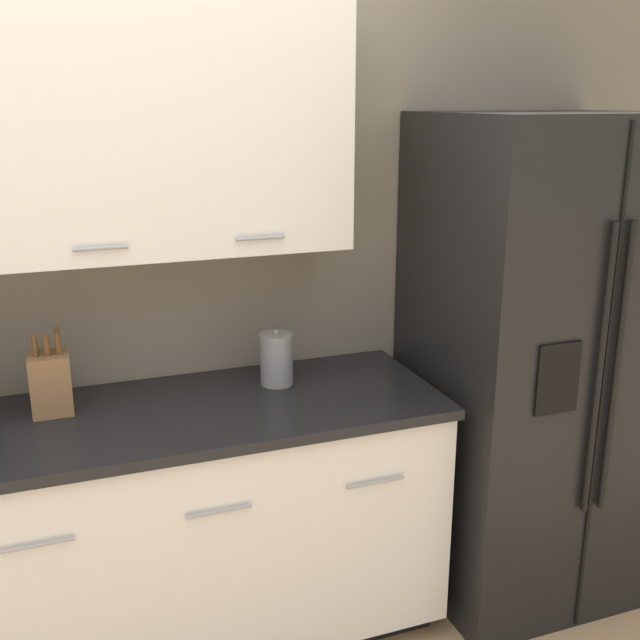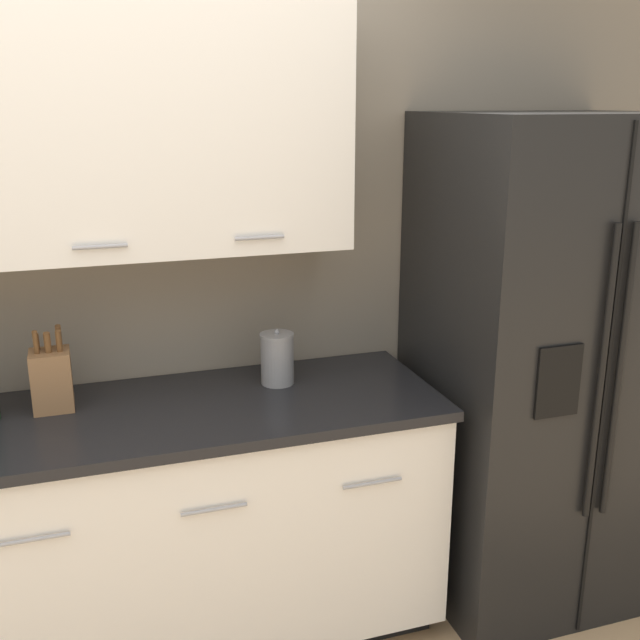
{
  "view_description": "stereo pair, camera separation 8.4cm",
  "coord_description": "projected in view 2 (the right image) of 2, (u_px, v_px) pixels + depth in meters",
  "views": [
    {
      "loc": [
        -0.04,
        -1.34,
        1.87
      ],
      "look_at": [
        0.8,
        0.94,
        1.15
      ],
      "focal_mm": 42.0,
      "sensor_mm": 36.0,
      "label": 1
    },
    {
      "loc": [
        0.04,
        -1.37,
        1.87
      ],
      "look_at": [
        0.8,
        0.94,
        1.15
      ],
      "focal_mm": 42.0,
      "sensor_mm": 36.0,
      "label": 2
    }
  ],
  "objects": [
    {
      "name": "knife_block",
      "position": [
        52.0,
        379.0,
        2.4
      ],
      "size": [
        0.12,
        0.12,
        0.28
      ],
      "color": "olive",
      "rests_on": "counter_unit"
    },
    {
      "name": "counter_unit",
      "position": [
        124.0,
        535.0,
        2.52
      ],
      "size": [
        2.15,
        0.64,
        0.9
      ],
      "color": "black",
      "rests_on": "ground_plane"
    },
    {
      "name": "refrigerator",
      "position": [
        539.0,
        365.0,
        2.8
      ],
      "size": [
        0.83,
        0.76,
        1.83
      ],
      "color": "black",
      "rests_on": "ground_plane"
    },
    {
      "name": "wall_back",
      "position": [
        72.0,
        241.0,
        2.49
      ],
      "size": [
        10.0,
        0.39,
        2.6
      ],
      "color": "gray",
      "rests_on": "ground_plane"
    },
    {
      "name": "steel_canister",
      "position": [
        277.0,
        358.0,
        2.63
      ],
      "size": [
        0.12,
        0.12,
        0.2
      ],
      "color": "gray",
      "rests_on": "counter_unit"
    }
  ]
}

